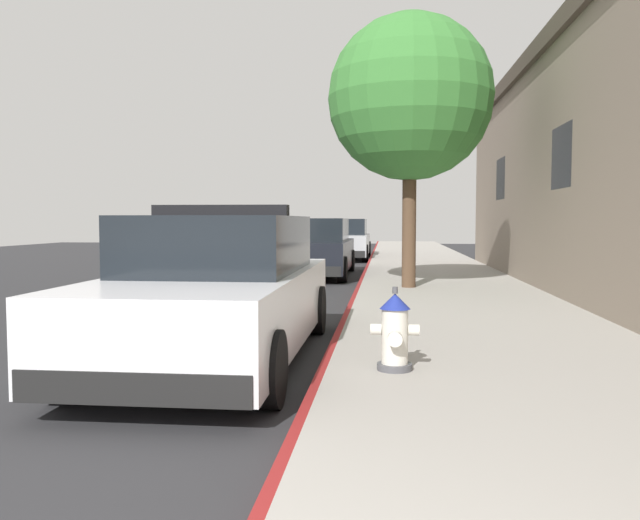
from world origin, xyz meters
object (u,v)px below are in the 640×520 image
at_px(fire_hydrant, 395,332).
at_px(parked_car_dark_far, 344,240).
at_px(street_tree, 410,98).
at_px(parked_car_silver_ahead, 315,249).
at_px(police_cruiser, 220,291).

bearing_deg(fire_hydrant, parked_car_dark_far, 95.20).
relative_size(parked_car_dark_far, fire_hydrant, 6.37).
bearing_deg(parked_car_dark_far, street_tree, -79.85).
distance_m(parked_car_silver_ahead, parked_car_dark_far, 7.55).
distance_m(parked_car_dark_far, street_tree, 12.26).
xyz_separation_m(fire_hydrant, street_tree, (0.36, 7.27, 3.44)).
bearing_deg(street_tree, parked_car_dark_far, 100.15).
bearing_deg(police_cruiser, street_tree, 70.48).
xyz_separation_m(parked_car_silver_ahead, parked_car_dark_far, (0.29, 7.54, 0.00)).
relative_size(police_cruiser, parked_car_silver_ahead, 1.00).
height_order(parked_car_silver_ahead, fire_hydrant, parked_car_silver_ahead).
bearing_deg(fire_hydrant, police_cruiser, 152.97).
relative_size(police_cruiser, street_tree, 0.89).
height_order(police_cruiser, parked_car_silver_ahead, police_cruiser).
height_order(parked_car_dark_far, street_tree, street_tree).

